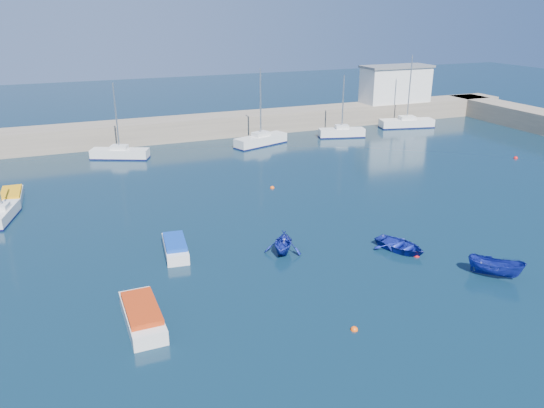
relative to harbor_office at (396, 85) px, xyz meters
name	(u,v)px	position (x,y,z in m)	size (l,w,h in m)	color
ground	(418,315)	(-30.00, -46.00, -5.10)	(220.00, 220.00, 0.00)	#0B2232
back_wall	(198,127)	(-30.00, 0.00, -3.80)	(96.00, 4.50, 2.60)	gray
right_arm	(540,121)	(14.00, -14.00, -3.80)	(4.50, 32.00, 2.60)	gray
harbor_office	(396,85)	(0.00, 0.00, 0.00)	(10.00, 4.00, 5.00)	silver
sailboat_3	(3,214)	(-51.67, -22.24, -4.56)	(2.40, 4.80, 6.28)	silver
sailboat_5	(120,153)	(-40.77, -6.94, -4.50)	(6.43, 4.25, 8.29)	silver
sailboat_6	(261,140)	(-24.12, -7.27, -4.45)	(7.19, 4.14, 9.16)	silver
sailboat_7	(342,132)	(-12.88, -7.21, -4.47)	(6.09, 3.08, 7.87)	silver
sailboat_8	(406,123)	(-1.52, -5.43, -4.47)	(7.78, 3.70, 9.77)	silver
motorboat_0	(142,315)	(-44.05, -41.11, -4.58)	(1.77, 4.94, 1.10)	silver
motorboat_1	(175,247)	(-40.53, -33.30, -4.63)	(1.91, 4.25, 1.01)	silver
motorboat_2	(12,197)	(-51.27, -17.69, -4.64)	(1.79, 4.76, 0.97)	silver
dinghy_center	(400,246)	(-26.11, -38.78, -4.72)	(2.62, 3.68, 0.76)	navy
dinghy_left	(283,242)	(-33.70, -36.01, -4.33)	(2.52, 2.92, 1.54)	navy
dinghy_right	(496,267)	(-22.91, -44.20, -4.46)	(1.26, 3.34, 1.29)	navy
buoy_0	(354,330)	(-33.99, -45.92, -5.10)	(0.40, 0.40, 0.40)	#F44F0C
buoy_1	(416,256)	(-25.61, -39.96, -5.10)	(0.43, 0.43, 0.43)	red
buoy_3	(272,188)	(-29.10, -22.92, -5.10)	(0.40, 0.40, 0.40)	#F44F0C
buoy_4	(516,158)	(-0.06, -23.70, -5.10)	(0.47, 0.47, 0.47)	red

